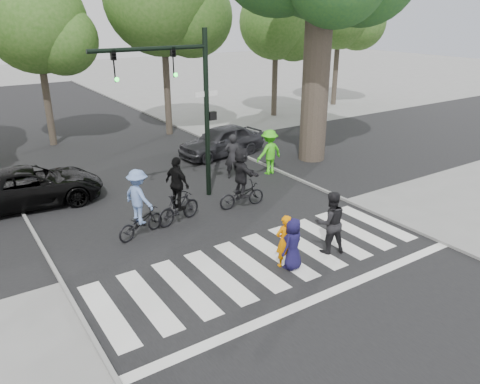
# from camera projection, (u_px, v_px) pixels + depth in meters

# --- Properties ---
(ground) EXTENTS (120.00, 120.00, 0.00)m
(ground) POSITION_uv_depth(u_px,v_px,m) (287.00, 276.00, 12.31)
(ground) COLOR gray
(ground) RESTS_ON ground
(road_stem) EXTENTS (10.00, 70.00, 0.01)m
(road_stem) POSITION_uv_depth(u_px,v_px,m) (196.00, 212.00, 16.19)
(road_stem) COLOR black
(road_stem) RESTS_ON ground
(road_cross) EXTENTS (70.00, 10.00, 0.01)m
(road_cross) POSITION_uv_depth(u_px,v_px,m) (160.00, 187.00, 18.52)
(road_cross) COLOR black
(road_cross) RESTS_ON ground
(curb_left) EXTENTS (0.10, 70.00, 0.10)m
(curb_left) POSITION_uv_depth(u_px,v_px,m) (43.00, 249.00, 13.58)
(curb_left) COLOR gray
(curb_left) RESTS_ON ground
(curb_right) EXTENTS (0.10, 70.00, 0.10)m
(curb_right) POSITION_uv_depth(u_px,v_px,m) (307.00, 183.00, 18.77)
(curb_right) COLOR gray
(curb_right) RESTS_ON ground
(crosswalk) EXTENTS (10.00, 3.85, 0.01)m
(crosswalk) POSITION_uv_depth(u_px,v_px,m) (272.00, 265.00, 12.82)
(crosswalk) COLOR silver
(crosswalk) RESTS_ON ground
(traffic_signal) EXTENTS (4.45, 0.29, 6.00)m
(traffic_signal) POSITION_uv_depth(u_px,v_px,m) (185.00, 93.00, 15.89)
(traffic_signal) COLOR black
(traffic_signal) RESTS_ON ground
(bg_tree_2) EXTENTS (5.04, 4.80, 8.40)m
(bg_tree_2) POSITION_uv_depth(u_px,v_px,m) (43.00, 27.00, 22.21)
(bg_tree_2) COLOR brown
(bg_tree_2) RESTS_ON ground
(bg_tree_3) EXTENTS (6.30, 6.00, 10.20)m
(bg_tree_3) POSITION_uv_depth(u_px,v_px,m) (170.00, 1.00, 23.86)
(bg_tree_3) COLOR brown
(bg_tree_3) RESTS_ON ground
(bg_tree_4) EXTENTS (4.83, 4.60, 8.15)m
(bg_tree_4) POSITION_uv_depth(u_px,v_px,m) (281.00, 25.00, 29.07)
(bg_tree_4) COLOR brown
(bg_tree_4) RESTS_ON ground
(bg_tree_5) EXTENTS (5.67, 5.40, 9.30)m
(bg_tree_5) POSITION_uv_depth(u_px,v_px,m) (345.00, 13.00, 32.35)
(bg_tree_5) COLOR brown
(bg_tree_5) RESTS_ON ground
(pedestrian_woman) EXTENTS (0.59, 0.43, 1.51)m
(pedestrian_woman) POSITION_uv_depth(u_px,v_px,m) (285.00, 241.00, 12.55)
(pedestrian_woman) COLOR orange
(pedestrian_woman) RESTS_ON ground
(pedestrian_child) EXTENTS (0.82, 0.65, 1.46)m
(pedestrian_child) POSITION_uv_depth(u_px,v_px,m) (293.00, 244.00, 12.45)
(pedestrian_child) COLOR #16123D
(pedestrian_child) RESTS_ON ground
(pedestrian_adult) EXTENTS (1.09, 0.97, 1.85)m
(pedestrian_adult) POSITION_uv_depth(u_px,v_px,m) (330.00, 222.00, 13.24)
(pedestrian_adult) COLOR black
(pedestrian_adult) RESTS_ON ground
(cyclist_left) EXTENTS (1.80, 1.25, 2.16)m
(cyclist_left) POSITION_uv_depth(u_px,v_px,m) (139.00, 208.00, 14.19)
(cyclist_left) COLOR black
(cyclist_left) RESTS_ON ground
(cyclist_mid) EXTENTS (1.78, 1.12, 2.24)m
(cyclist_mid) POSITION_uv_depth(u_px,v_px,m) (178.00, 196.00, 15.10)
(cyclist_mid) COLOR black
(cyclist_mid) RESTS_ON ground
(cyclist_right) EXTENTS (1.78, 1.65, 2.19)m
(cyclist_right) POSITION_uv_depth(u_px,v_px,m) (242.00, 181.00, 16.29)
(cyclist_right) COLOR black
(cyclist_right) RESTS_ON ground
(car_suv) EXTENTS (5.22, 2.79, 1.40)m
(car_suv) POSITION_uv_depth(u_px,v_px,m) (29.00, 186.00, 16.58)
(car_suv) COLOR black
(car_suv) RESTS_ON ground
(car_grey) EXTENTS (4.40, 2.11, 1.45)m
(car_grey) POSITION_uv_depth(u_px,v_px,m) (222.00, 141.00, 22.28)
(car_grey) COLOR #2F2F34
(car_grey) RESTS_ON ground
(bystander_hivis) EXTENTS (1.28, 0.80, 1.91)m
(bystander_hivis) POSITION_uv_depth(u_px,v_px,m) (269.00, 152.00, 19.69)
(bystander_hivis) COLOR #41D51B
(bystander_hivis) RESTS_ON ground
(bystander_dark) EXTENTS (0.81, 0.70, 1.87)m
(bystander_dark) POSITION_uv_depth(u_px,v_px,m) (233.00, 156.00, 19.16)
(bystander_dark) COLOR black
(bystander_dark) RESTS_ON ground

